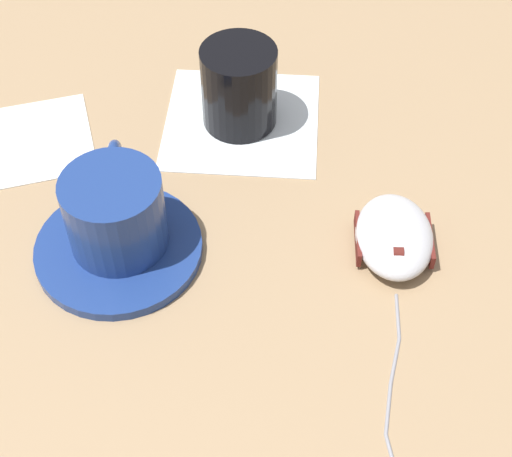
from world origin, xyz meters
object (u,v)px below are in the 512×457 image
Objects in this scene: coffee_cup at (115,211)px; computer_mouse at (394,236)px; drinking_glass at (239,87)px; saucer at (119,249)px.

computer_mouse is (0.24, -0.06, -0.03)m from coffee_cup.
coffee_cup is 0.25m from computer_mouse.
coffee_cup reaches higher than computer_mouse.
coffee_cup is at bearing -135.80° from drinking_glass.
saucer is at bearing 167.26° from computer_mouse.
drinking_glass is at bearing 44.20° from coffee_cup.
computer_mouse is at bearing -64.62° from drinking_glass.
drinking_glass is at bearing 115.38° from computer_mouse.
computer_mouse reaches higher than saucer.
computer_mouse is (0.24, -0.05, 0.01)m from saucer.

